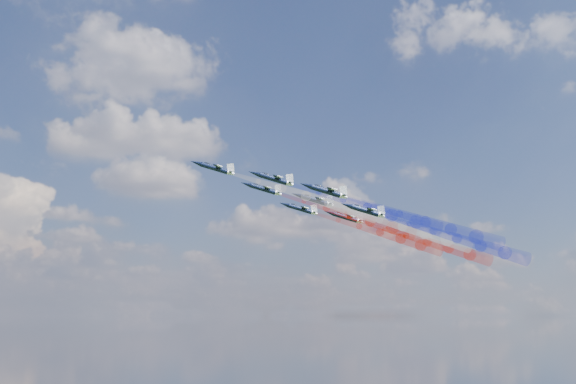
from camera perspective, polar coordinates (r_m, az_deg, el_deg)
name	(u,v)px	position (r m, az deg, el deg)	size (l,w,h in m)	color
jet_lead	(214,168)	(165.16, -5.81, 1.88)	(8.38, 10.47, 2.79)	black
trail_lead	(306,196)	(167.09, 1.43, -0.29)	(3.49, 34.73, 3.49)	white
jet_inner_left	(273,179)	(157.41, -1.18, 1.05)	(8.38, 10.47, 2.79)	black
trail_inner_left	(368,207)	(161.17, 6.29, -1.20)	(3.49, 34.73, 3.49)	#1924DA
jet_inner_right	(263,189)	(174.73, -1.97, 0.24)	(8.38, 10.47, 2.79)	black
trail_inner_right	(349,215)	(178.14, 4.79, -1.78)	(3.49, 34.73, 3.49)	red
jet_outer_left	(326,191)	(147.73, 2.99, 0.07)	(8.38, 10.47, 2.79)	black
trail_outer_left	(426,221)	(153.15, 10.77, -2.27)	(3.49, 34.73, 3.49)	#1924DA
jet_center_third	(314,200)	(168.20, 2.10, -0.65)	(8.38, 10.47, 2.79)	black
trail_center_third	(402,226)	(173.21, 8.99, -2.70)	(3.49, 34.73, 3.49)	white
jet_outer_right	(300,209)	(185.98, 0.96, -1.33)	(8.38, 10.47, 2.79)	black
trail_outer_right	(380,233)	(190.53, 7.25, -3.18)	(3.49, 34.73, 3.49)	red
jet_rear_left	(365,211)	(159.59, 6.07, -1.47)	(8.38, 10.47, 2.79)	black
trail_rear_left	(457,238)	(166.14, 13.17, -3.57)	(3.49, 34.73, 3.49)	#1924DA
jet_rear_right	(345,217)	(180.11, 4.53, -2.00)	(8.38, 10.47, 2.79)	black
trail_rear_right	(427,242)	(186.03, 10.91, -3.86)	(3.49, 34.73, 3.49)	red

